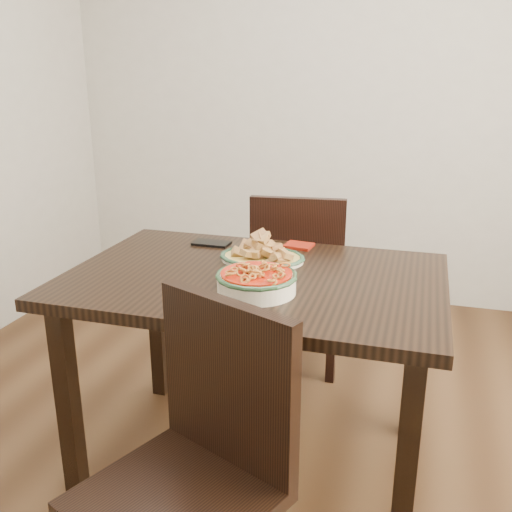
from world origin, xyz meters
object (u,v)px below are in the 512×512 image
(chair_far, at_px, (298,274))
(fish_plate, at_px, (262,249))
(dining_table, at_px, (254,299))
(chair_near, at_px, (199,460))
(smartphone, at_px, (212,243))
(noodle_bowl, at_px, (256,279))

(chair_far, xyz_separation_m, fish_plate, (-0.02, -0.57, 0.30))
(dining_table, distance_m, chair_far, 0.74)
(chair_near, height_order, smartphone, chair_near)
(dining_table, relative_size, fish_plate, 4.14)
(dining_table, xyz_separation_m, smartphone, (-0.27, 0.29, 0.10))
(dining_table, height_order, noodle_bowl, noodle_bowl)
(dining_table, xyz_separation_m, fish_plate, (-0.02, 0.15, 0.14))
(chair_far, bearing_deg, fish_plate, 81.73)
(dining_table, height_order, fish_plate, fish_plate)
(chair_far, height_order, chair_near, same)
(noodle_bowl, bearing_deg, dining_table, 109.08)
(smartphone, bearing_deg, dining_table, -46.18)
(dining_table, height_order, smartphone, smartphone)
(smartphone, bearing_deg, fish_plate, -27.62)
(chair_near, distance_m, smartphone, 1.04)
(chair_far, relative_size, fish_plate, 2.90)
(chair_near, distance_m, noodle_bowl, 0.59)
(chair_near, xyz_separation_m, smartphone, (-0.32, 0.95, 0.26))
(chair_far, height_order, fish_plate, chair_far)
(noodle_bowl, bearing_deg, chair_near, -89.62)
(chair_far, xyz_separation_m, noodle_bowl, (0.05, -0.88, 0.29))
(dining_table, xyz_separation_m, chair_far, (0.00, 0.72, -0.16))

